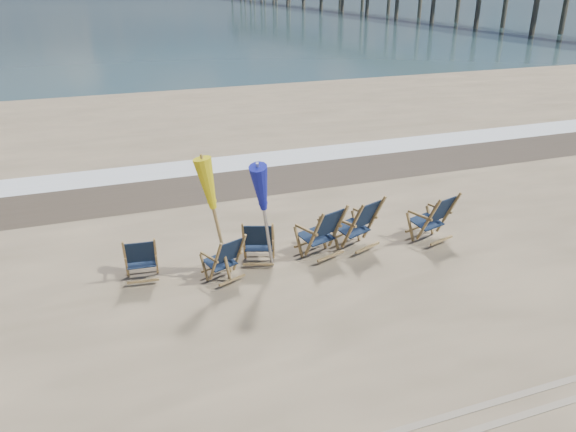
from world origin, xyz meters
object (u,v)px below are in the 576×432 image
beach_chair_0 (156,258)px  beach_chair_1 (240,255)px  umbrella_yellow (216,189)px  beach_chair_5 (448,215)px  beach_chair_2 (273,243)px  umbrella_blue (266,186)px  beach_chair_4 (374,220)px  beach_chair_3 (338,228)px

beach_chair_0 → beach_chair_1: beach_chair_0 is taller
beach_chair_0 → umbrella_yellow: (1.00, -0.43, 1.25)m
beach_chair_0 → beach_chair_5: beach_chair_5 is taller
beach_chair_2 → umbrella_yellow: bearing=34.0°
beach_chair_0 → umbrella_yellow: size_ratio=0.40×
umbrella_blue → beach_chair_4: bearing=8.9°
beach_chair_0 → beach_chair_3: bearing=-176.3°
beach_chair_2 → umbrella_blue: umbrella_blue is taller
beach_chair_4 → beach_chair_5: size_ratio=1.04×
beach_chair_1 → beach_chair_5: (4.27, 0.07, 0.08)m
umbrella_blue → beach_chair_1: bearing=175.0°
beach_chair_2 → beach_chair_4: (2.08, 0.12, 0.09)m
umbrella_yellow → umbrella_blue: 0.84m
beach_chair_0 → beach_chair_4: beach_chair_4 is taller
beach_chair_0 → umbrella_yellow: 1.66m
beach_chair_2 → beach_chair_3: (1.29, 0.03, 0.07)m
umbrella_yellow → beach_chair_0: bearing=156.8°
beach_chair_5 → umbrella_yellow: 4.77m
beach_chair_0 → beach_chair_1: (1.36, -0.38, -0.00)m
beach_chair_4 → beach_chair_5: 1.53m
beach_chair_2 → beach_chair_5: size_ratio=0.88×
beach_chair_3 → beach_chair_5: beach_chair_3 is taller
beach_chair_4 → umbrella_blue: umbrella_blue is taller
beach_chair_0 → beach_chair_2: (2.03, -0.18, 0.02)m
beach_chair_2 → umbrella_yellow: umbrella_yellow is taller
beach_chair_4 → umbrella_yellow: 3.34m
beach_chair_0 → beach_chair_3: 3.32m
beach_chair_4 → beach_chair_3: bearing=-15.6°
umbrella_blue → umbrella_yellow: bearing=-179.3°
umbrella_yellow → beach_chair_1: bearing=8.3°
beach_chair_1 → beach_chair_5: size_ratio=0.84×
beach_chair_5 → beach_chair_4: bearing=-26.1°
beach_chair_1 → beach_chair_2: bearing=174.6°
beach_chair_2 → beach_chair_5: 3.59m
umbrella_yellow → beach_chair_3: bearing=6.9°
beach_chair_5 → umbrella_blue: bearing=-15.3°
beach_chair_1 → umbrella_blue: 1.30m
beach_chair_1 → beach_chair_4: bearing=164.7°
beach_chair_3 → beach_chair_4: bearing=166.8°
beach_chair_3 → umbrella_blue: umbrella_blue is taller
beach_chair_4 → beach_chair_1: bearing=-15.4°
beach_chair_5 → umbrella_blue: 3.96m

